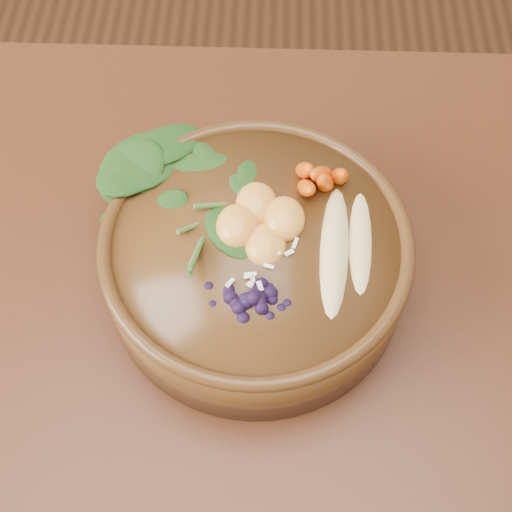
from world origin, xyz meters
TOP-DOWN VIEW (x-y plane):
  - dining_table at (0.00, 0.00)m, footprint 1.60×0.90m
  - stoneware_bowl at (0.05, 0.16)m, footprint 0.27×0.27m
  - kale_heap at (0.01, 0.21)m, footprint 0.18×0.16m
  - carrot_cluster at (0.10, 0.22)m, footprint 0.06×0.06m
  - banana_halves at (0.12, 0.15)m, footprint 0.05×0.14m
  - mandarin_cluster at (0.05, 0.17)m, footprint 0.08×0.09m
  - blueberry_pile at (0.04, 0.11)m, footprint 0.12×0.10m
  - coconut_flakes at (0.05, 0.14)m, footprint 0.09×0.07m

SIDE VIEW (x-z plane):
  - dining_table at x=0.00m, z-range 0.28..1.03m
  - stoneware_bowl at x=0.05m, z-range 0.75..0.82m
  - coconut_flakes at x=0.05m, z-range 0.82..0.82m
  - banana_halves at x=0.12m, z-range 0.82..0.84m
  - mandarin_cluster at x=0.05m, z-range 0.82..0.85m
  - blueberry_pile at x=0.04m, z-range 0.82..0.85m
  - kale_heap at x=0.01m, z-range 0.82..0.86m
  - carrot_cluster at x=0.10m, z-range 0.82..0.89m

